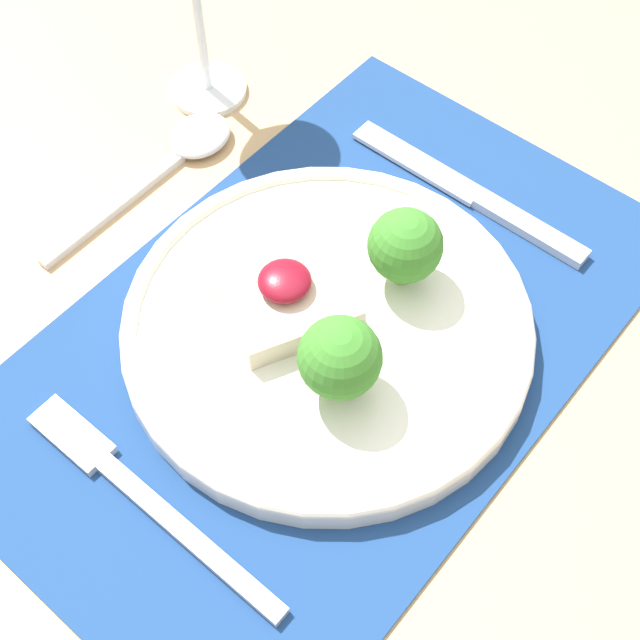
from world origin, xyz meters
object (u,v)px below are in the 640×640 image
object	(u,v)px
dinner_plate	(323,323)
spoon	(183,150)
fork	(136,490)
knife	(482,200)

from	to	relation	value
dinner_plate	spoon	size ratio (longest dim) A/B	1.46
fork	spoon	world-z (taller)	spoon
dinner_plate	fork	distance (m)	0.16
fork	knife	bearing A→B (deg)	-3.90
dinner_plate	knife	bearing A→B (deg)	-5.25
spoon	knife	bearing A→B (deg)	-61.82
fork	spoon	distance (m)	0.29
spoon	fork	bearing A→B (deg)	-139.97
spoon	dinner_plate	bearing A→B (deg)	-106.25
knife	spoon	xyz separation A→B (m)	(-0.11, 0.21, 0.00)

